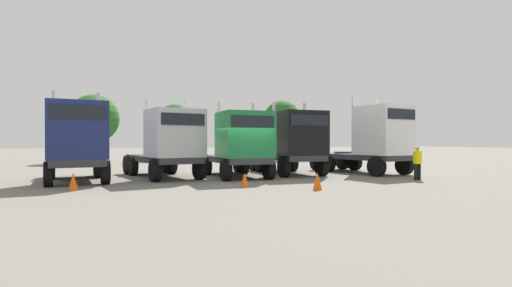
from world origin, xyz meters
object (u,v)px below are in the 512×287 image
(semi_truck_black, at_px, (294,142))
(visitor_in_hivis, at_px, (417,161))
(traffic_cone_far, at_px, (317,181))
(semi_truck_white, at_px, (375,139))
(traffic_cone_near, at_px, (73,181))
(traffic_cone_mid, at_px, (245,180))
(semi_truck_silver, at_px, (169,143))
(semi_truck_green, at_px, (240,144))
(semi_truck_navy, at_px, (77,141))

(semi_truck_black, xyz_separation_m, visitor_in_hivis, (4.53, -4.50, -0.88))
(visitor_in_hivis, distance_m, traffic_cone_far, 6.71)
(semi_truck_white, relative_size, traffic_cone_near, 9.58)
(traffic_cone_far, bearing_deg, traffic_cone_mid, 144.09)
(semi_truck_silver, relative_size, semi_truck_white, 1.02)
(semi_truck_green, height_order, semi_truck_white, semi_truck_white)
(semi_truck_white, height_order, visitor_in_hivis, semi_truck_white)
(visitor_in_hivis, xyz_separation_m, traffic_cone_near, (-15.27, 0.69, -0.59))
(semi_truck_navy, relative_size, traffic_cone_mid, 10.45)
(semi_truck_green, bearing_deg, traffic_cone_near, -71.54)
(semi_truck_navy, xyz_separation_m, traffic_cone_near, (0.21, -2.86, -1.52))
(semi_truck_navy, height_order, traffic_cone_near, semi_truck_navy)
(semi_truck_green, relative_size, traffic_cone_near, 8.97)
(visitor_in_hivis, bearing_deg, traffic_cone_far, -89.02)
(semi_truck_green, height_order, traffic_cone_near, semi_truck_green)
(traffic_cone_near, height_order, traffic_cone_far, traffic_cone_near)
(traffic_cone_far, bearing_deg, semi_truck_silver, 127.61)
(semi_truck_white, height_order, traffic_cone_far, semi_truck_white)
(semi_truck_green, distance_m, traffic_cone_far, 6.04)
(semi_truck_silver, height_order, traffic_cone_near, semi_truck_silver)
(semi_truck_navy, bearing_deg, traffic_cone_far, 50.01)
(semi_truck_green, bearing_deg, semi_truck_silver, -105.98)
(semi_truck_navy, xyz_separation_m, semi_truck_white, (15.57, 0.04, 0.13))
(semi_truck_silver, height_order, semi_truck_white, semi_truck_white)
(semi_truck_white, height_order, traffic_cone_mid, semi_truck_white)
(traffic_cone_near, distance_m, traffic_cone_far, 9.32)
(semi_truck_green, height_order, traffic_cone_far, semi_truck_green)
(traffic_cone_mid, distance_m, traffic_cone_far, 2.97)
(visitor_in_hivis, bearing_deg, semi_truck_green, -131.58)
(semi_truck_black, distance_m, traffic_cone_mid, 6.59)
(semi_truck_green, height_order, semi_truck_black, semi_truck_black)
(semi_truck_navy, bearing_deg, visitor_in_hivis, 68.62)
(traffic_cone_far, bearing_deg, semi_truck_black, 74.35)
(semi_truck_navy, height_order, traffic_cone_mid, semi_truck_navy)
(semi_truck_silver, bearing_deg, visitor_in_hivis, 54.75)
(visitor_in_hivis, height_order, traffic_cone_near, visitor_in_hivis)
(semi_truck_silver, relative_size, traffic_cone_far, 9.76)
(semi_truck_silver, height_order, traffic_cone_far, semi_truck_silver)
(semi_truck_white, distance_m, visitor_in_hivis, 3.75)
(semi_truck_navy, bearing_deg, semi_truck_white, 81.68)
(traffic_cone_near, xyz_separation_m, traffic_cone_mid, (6.51, -1.00, -0.05))
(semi_truck_silver, bearing_deg, semi_truck_green, 63.24)
(visitor_in_hivis, bearing_deg, traffic_cone_mid, -104.85)
(semi_truck_green, distance_m, traffic_cone_mid, 4.29)
(traffic_cone_mid, relative_size, traffic_cone_far, 0.85)
(semi_truck_silver, distance_m, semi_truck_white, 11.46)
(semi_truck_black, relative_size, traffic_cone_mid, 10.51)
(semi_truck_navy, bearing_deg, semi_truck_green, 82.12)
(traffic_cone_far, bearing_deg, semi_truck_green, 104.93)
(traffic_cone_mid, bearing_deg, semi_truck_white, 23.75)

